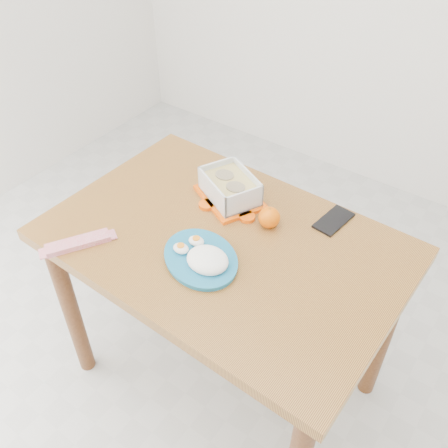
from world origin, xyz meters
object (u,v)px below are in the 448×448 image
Objects in this scene: rice_plate at (203,257)px; dining_table at (224,265)px; food_container at (230,188)px; orange_fruit at (269,217)px; smartphone at (334,220)px.

dining_table is at bearing 118.99° from rice_plate.
food_container is at bearing 121.59° from dining_table.
orange_fruit is 0.20× the size of rice_plate.
food_container is (-0.10, 0.17, 0.16)m from dining_table.
food_container is 1.90× the size of smartphone.
dining_table is 0.25m from food_container.
smartphone is at bearing 42.55° from food_container.
orange_fruit is (0.18, -0.04, -0.01)m from food_container.
dining_table is 16.12× the size of orange_fruit.
orange_fruit and rice_plate have the same top height.
rice_plate is (0.01, -0.12, 0.14)m from dining_table.
orange_fruit is at bearing 13.58° from food_container.
rice_plate is at bearing -113.25° from smartphone.
smartphone reaches higher than dining_table.
dining_table is at bearing -124.16° from smartphone.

